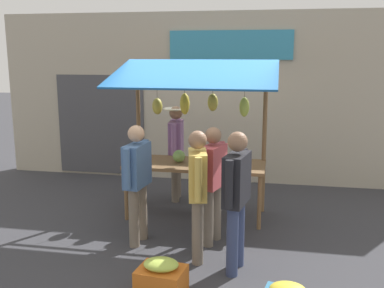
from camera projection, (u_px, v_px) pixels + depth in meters
The scene contains 9 objects.
ground_plane at pixel (195, 215), 7.31m from camera, with size 40.00×40.00×0.00m, color #38383D.
street_backdrop at pixel (213, 98), 9.09m from camera, with size 9.00×0.30×3.40m.
market_stall at pixel (194, 122), 7.03m from camera, with size 2.50×1.46×2.50m.
vendor_with_sunhat at pixel (176, 145), 7.92m from camera, with size 0.44×0.71×1.69m.
shopper_in_grey_tee at pixel (137, 176), 6.08m from camera, with size 0.28×0.70×1.66m.
shopper_in_striped_shirt at pixel (213, 177), 6.08m from camera, with size 0.35×0.68×1.64m.
shopper_with_ponytail at pixel (197, 186), 5.58m from camera, with size 0.32×0.70×1.68m.
shopper_with_shopping_bag at pixel (237, 191), 5.27m from camera, with size 0.31×0.71×1.72m.
produce_crate_near at pixel (161, 278), 4.88m from camera, with size 0.55×0.46×0.42m.
Camera 1 is at (-1.24, 6.81, 2.61)m, focal length 41.90 mm.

